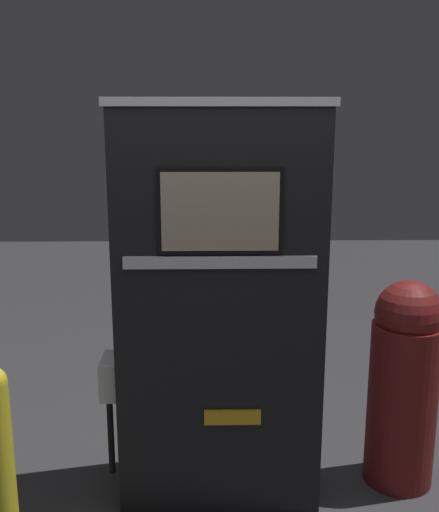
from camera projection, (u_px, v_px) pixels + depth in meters
gas_pump at (219, 306)px, 3.08m from camera, size 1.12×0.55×2.08m
safety_bollard at (0, 469)px, 2.57m from camera, size 0.13×0.13×0.98m
trash_bin at (404, 381)px, 3.25m from camera, size 0.37×0.37×1.16m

